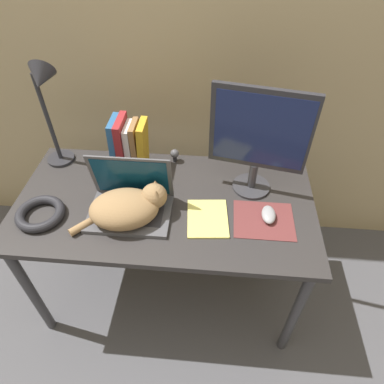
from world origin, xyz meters
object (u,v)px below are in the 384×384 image
book_row (129,145)px  cable_coil (40,214)px  cat (128,207)px  external_monitor (259,138)px  computer_mouse (269,215)px  notepad (208,218)px  webcam (175,154)px  desk_lamp (45,98)px  laptop (130,202)px

book_row → cable_coil: 0.49m
book_row → cat: bearing=-79.0°
external_monitor → computer_mouse: size_ratio=4.91×
notepad → webcam: (-0.18, 0.37, 0.04)m
desk_lamp → cable_coil: desk_lamp is taller
book_row → desk_lamp: (-0.33, -0.01, 0.23)m
laptop → external_monitor: size_ratio=0.70×
desk_lamp → cat: bearing=-40.0°
external_monitor → computer_mouse: 0.32m
book_row → cable_coil: (-0.31, -0.36, -0.10)m
book_row → cable_coil: bearing=-130.2°
laptop → desk_lamp: (-0.39, 0.28, 0.31)m
cat → desk_lamp: size_ratio=0.73×
laptop → book_row: book_row is taller
cat → webcam: (0.14, 0.40, -0.03)m
book_row → webcam: size_ratio=3.86×
computer_mouse → desk_lamp: size_ratio=0.19×
cable_coil → webcam: size_ratio=2.99×
laptop → external_monitor: (0.51, 0.19, 0.23)m
laptop → computer_mouse: size_ratio=3.44×
notepad → webcam: 0.42m
computer_mouse → book_row: book_row is taller
book_row → desk_lamp: 0.40m
cable_coil → cat: bearing=3.3°
cat → desk_lamp: desk_lamp is taller
external_monitor → book_row: 0.60m
cat → notepad: (0.32, 0.03, -0.07)m
book_row → webcam: (0.21, 0.06, -0.08)m
external_monitor → computer_mouse: (0.06, -0.18, -0.25)m
external_monitor → notepad: external_monitor is taller
external_monitor → cat: bearing=-155.1°
book_row → desk_lamp: desk_lamp is taller
book_row → notepad: 0.51m
desk_lamp → cable_coil: 0.49m
computer_mouse → webcam: 0.55m
laptop → cable_coil: bearing=-169.2°
external_monitor → book_row: (-0.58, 0.10, -0.15)m
computer_mouse → desk_lamp: desk_lamp is taller
external_monitor → notepad: bearing=-131.7°
notepad → webcam: webcam is taller
cat → notepad: 0.33m
cat → laptop: bearing=94.5°
computer_mouse → cable_coil: (-0.95, -0.08, -0.00)m
laptop → external_monitor: 0.59m
laptop → cat: (0.00, -0.05, 0.02)m
laptop → webcam: laptop is taller
computer_mouse → webcam: (-0.43, 0.34, 0.02)m
book_row → notepad: bearing=-39.0°
notepad → webcam: size_ratio=3.31×
desk_lamp → webcam: desk_lamp is taller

